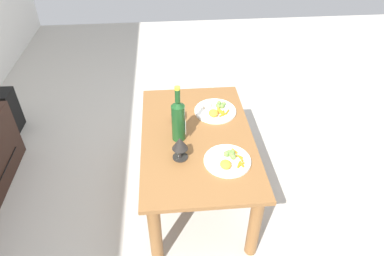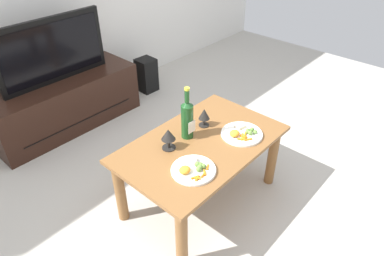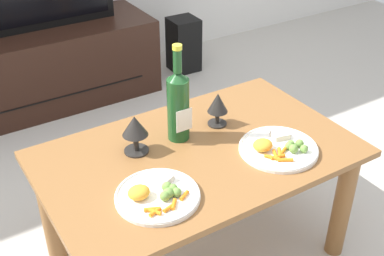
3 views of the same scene
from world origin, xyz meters
name	(u,v)px [view 3 (image 3 of 3)]	position (x,y,z in m)	size (l,w,h in m)	color
ground_plane	(197,254)	(0.00, 0.00, 0.00)	(6.40, 6.40, 0.00)	#B7B2A8
dining_table	(198,174)	(0.00, 0.00, 0.41)	(1.09, 0.67, 0.51)	brown
tv_stand	(42,67)	(-0.11, 1.56, 0.23)	(1.34, 0.50, 0.46)	black
floor_speaker	(184,45)	(0.85, 1.51, 0.18)	(0.18, 0.18, 0.37)	black
wine_bottle	(178,103)	(-0.01, 0.11, 0.65)	(0.08, 0.08, 0.36)	#19471E
goblet_left	(135,128)	(-0.18, 0.11, 0.60)	(0.09, 0.09, 0.14)	black
goblet_right	(218,104)	(0.16, 0.11, 0.59)	(0.08, 0.08, 0.13)	black
dinner_plate_left	(157,195)	(-0.24, -0.14, 0.52)	(0.26, 0.26, 0.05)	white
dinner_plate_right	(278,148)	(0.24, -0.14, 0.52)	(0.28, 0.28, 0.05)	white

